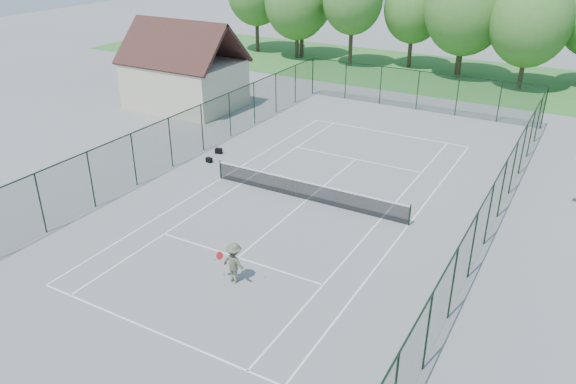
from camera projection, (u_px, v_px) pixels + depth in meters
name	position (u px, v px, depth m)	size (l,w,h in m)	color
ground	(307.00, 200.00, 29.24)	(140.00, 140.00, 0.00)	gray
grass_far	(456.00, 76.00, 52.73)	(80.00, 16.00, 0.01)	#3D7F33
court_lines	(307.00, 200.00, 29.23)	(11.05, 23.85, 0.01)	white
tennis_net	(307.00, 190.00, 28.99)	(11.08, 0.08, 1.10)	black
fence_enclosure	(307.00, 173.00, 28.56)	(18.05, 36.05, 3.02)	#15311C
utility_building	(184.00, 66.00, 42.83)	(8.60, 6.27, 6.63)	beige
tree_line_far	(465.00, 10.00, 50.12)	(39.40, 6.40, 9.70)	#433424
sports_bag_a	(219.00, 151.00, 35.04)	(0.42, 0.25, 0.34)	black
sports_bag_b	(209.00, 160.00, 33.75)	(0.38, 0.23, 0.30)	black
tennis_player	(234.00, 263.00, 22.26)	(1.75, 0.91, 1.74)	#565C43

